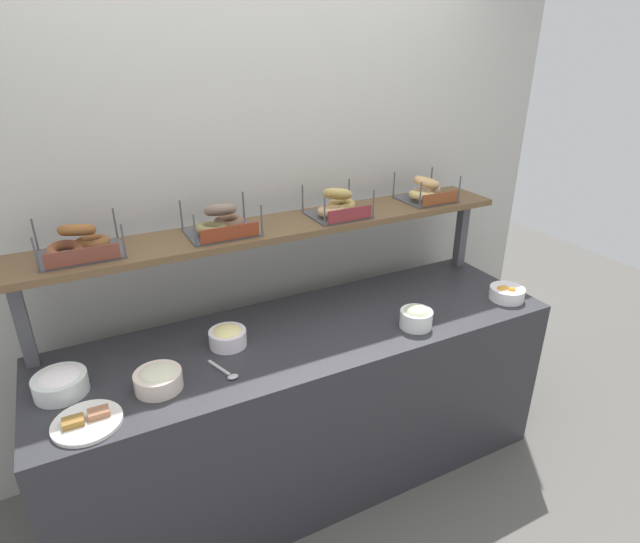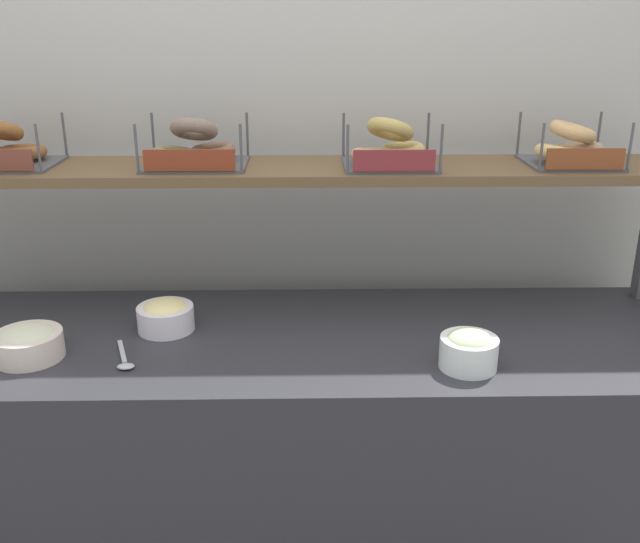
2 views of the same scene
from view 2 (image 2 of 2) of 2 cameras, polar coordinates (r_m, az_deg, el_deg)
The scene contains 11 objects.
back_wall at distance 2.43m, azimuth -2.15°, elevation 7.99°, with size 3.55×0.06×2.40m, color #B7B4AC.
deli_counter at distance 2.24m, azimuth -2.11°, elevation -15.02°, with size 2.35×0.70×0.85m, color #2D2D33.
upper_shelf at distance 2.14m, azimuth -2.29°, elevation 8.10°, with size 2.31×0.32×0.03m, color brown.
bowl_scallion_spread at distance 1.86m, azimuth 11.84°, elevation -6.10°, with size 0.15×0.15×0.10m.
bowl_potato_salad at distance 2.03m, azimuth -22.36°, elevation -5.29°, with size 0.18×0.18×0.09m.
bowl_egg_salad at distance 2.08m, azimuth -12.28°, elevation -3.45°, with size 0.16×0.16×0.09m.
serving_spoon_near_plate at distance 1.94m, azimuth -15.42°, elevation -6.85°, with size 0.08×0.17×0.01m.
bagel_basket_cinnamon_raisin at distance 2.32m, azimuth -24.24°, elevation 8.89°, with size 0.31×0.24×0.15m.
bagel_basket_poppy at distance 2.16m, azimuth -10.03°, elevation 9.60°, with size 0.30×0.25×0.15m.
bagel_basket_sesame at distance 2.13m, azimuth 5.56°, elevation 9.72°, with size 0.27×0.24×0.15m.
bagel_basket_plain at distance 2.27m, azimuth 19.44°, elevation 9.30°, with size 0.28×0.26×0.14m.
Camera 2 is at (0.04, -1.83, 1.71)m, focal length 39.93 mm.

